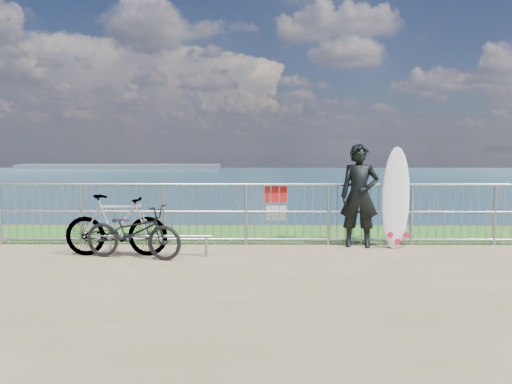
{
  "coord_description": "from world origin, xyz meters",
  "views": [
    {
      "loc": [
        -0.23,
        -7.38,
        1.73
      ],
      "look_at": [
        -0.31,
        1.2,
        1.0
      ],
      "focal_mm": 35.0,
      "sensor_mm": 36.0,
      "label": 1
    }
  ],
  "objects_px": {
    "surfboard": "(396,201)",
    "bicycle_near": "(133,232)",
    "bicycle_far": "(116,225)",
    "surfer": "(359,196)"
  },
  "relations": [
    {
      "from": "surfer",
      "to": "bicycle_near",
      "type": "height_order",
      "value": "surfer"
    },
    {
      "from": "surfboard",
      "to": "surfer",
      "type": "bearing_deg",
      "value": 176.7
    },
    {
      "from": "bicycle_near",
      "to": "surfboard",
      "type": "bearing_deg",
      "value": -64.17
    },
    {
      "from": "surfboard",
      "to": "bicycle_far",
      "type": "height_order",
      "value": "surfboard"
    },
    {
      "from": "surfboard",
      "to": "bicycle_near",
      "type": "height_order",
      "value": "surfboard"
    },
    {
      "from": "surfer",
      "to": "surfboard",
      "type": "distance_m",
      "value": 0.64
    },
    {
      "from": "bicycle_far",
      "to": "surfboard",
      "type": "bearing_deg",
      "value": -80.38
    },
    {
      "from": "surfer",
      "to": "surfboard",
      "type": "xyz_separation_m",
      "value": [
        0.64,
        -0.04,
        -0.09
      ]
    },
    {
      "from": "bicycle_near",
      "to": "bicycle_far",
      "type": "bearing_deg",
      "value": 73.13
    },
    {
      "from": "surfer",
      "to": "bicycle_far",
      "type": "relative_size",
      "value": 1.1
    }
  ]
}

